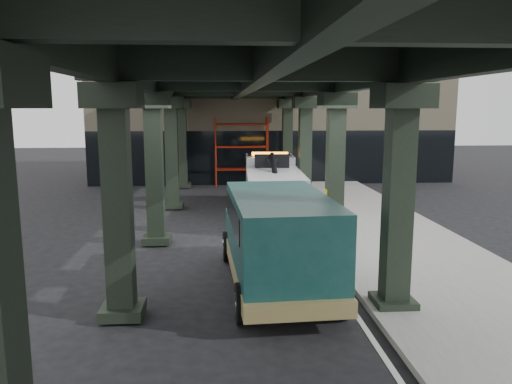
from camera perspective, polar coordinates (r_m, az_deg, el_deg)
name	(u,v)px	position (r m, az deg, el deg)	size (l,w,h in m)	color
ground	(263,260)	(15.16, 0.80, -7.74)	(90.00, 90.00, 0.00)	black
sidewalk	(387,238)	(17.95, 14.75, -5.06)	(5.00, 40.00, 0.15)	gray
lane_stripe	(307,241)	(17.28, 5.88, -5.60)	(0.12, 38.00, 0.01)	silver
viaduct	(246,78)	(16.47, -1.19, 12.87)	(7.40, 32.00, 6.40)	black
building	(267,116)	(34.58, 1.27, 8.70)	(22.00, 10.00, 8.00)	#C6B793
scaffolding	(241,150)	(29.19, -1.67, 4.83)	(3.08, 0.88, 4.00)	#A8200D
tow_truck	(272,183)	(21.90, 1.86, 1.04)	(2.62, 8.03, 2.60)	black
towed_van	(277,238)	(12.43, 2.46, -5.29)	(2.70, 6.17, 2.46)	#103B38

